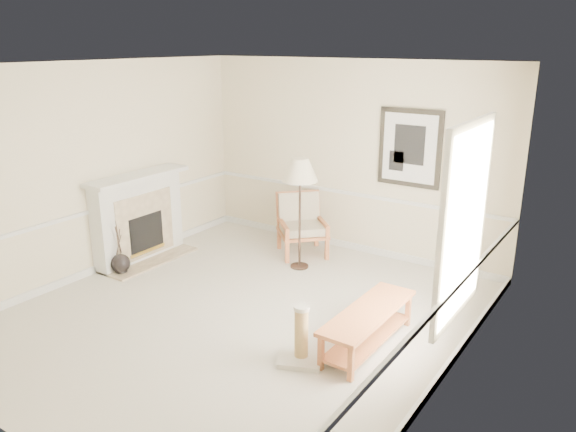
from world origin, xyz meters
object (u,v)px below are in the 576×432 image
(floor_vase, at_px, (121,264))
(bench, at_px, (368,322))
(armchair, at_px, (301,221))
(scratching_post, at_px, (301,343))
(floor_lamp, at_px, (300,173))

(floor_vase, bearing_deg, bench, 2.54)
(armchair, relative_size, bench, 0.68)
(bench, relative_size, scratching_post, 2.42)
(floor_lamp, xyz_separation_m, scratching_post, (1.36, -2.07, -1.21))
(floor_lamp, bearing_deg, floor_vase, -140.68)
(scratching_post, bearing_deg, bench, 55.62)
(armchair, xyz_separation_m, bench, (2.12, -1.98, -0.21))
(floor_vase, distance_m, armchair, 2.72)
(armchair, relative_size, floor_lamp, 0.63)
(floor_vase, relative_size, armchair, 0.78)
(armchair, bearing_deg, floor_vase, -173.25)
(floor_vase, relative_size, floor_lamp, 0.49)
(floor_lamp, relative_size, bench, 1.08)
(armchair, bearing_deg, floor_lamp, -104.98)
(bench, height_order, scratching_post, scratching_post)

